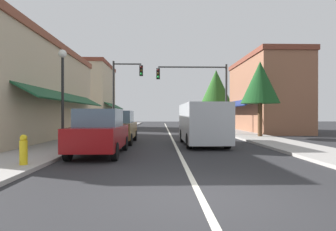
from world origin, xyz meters
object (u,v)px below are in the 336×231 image
at_px(street_lamp_left_near, 63,82).
at_px(van_in_lane, 202,123).
at_px(parked_car_second_left, 118,127).
at_px(fire_hydrant, 24,150).
at_px(parked_car_nearest_left, 100,132).
at_px(tree_right_near, 260,83).
at_px(tree_right_far, 216,87).
at_px(traffic_signal_left_corner, 123,86).
at_px(traffic_signal_mast_arm, 202,85).

bearing_deg(street_lamp_left_near, van_in_lane, 14.50).
distance_m(parked_car_second_left, fire_hydrant, 7.37).
height_order(parked_car_nearest_left, street_lamp_left_near, street_lamp_left_near).
bearing_deg(parked_car_nearest_left, street_lamp_left_near, 138.90).
bearing_deg(tree_right_near, van_in_lane, -137.34).
distance_m(van_in_lane, tree_right_near, 6.63).
height_order(tree_right_far, fire_hydrant, tree_right_far).
relative_size(van_in_lane, tree_right_far, 0.77).
bearing_deg(fire_hydrant, parked_car_nearest_left, 58.95).
bearing_deg(tree_right_near, traffic_signal_left_corner, 150.63).
distance_m(parked_car_nearest_left, van_in_lane, 5.68).
xyz_separation_m(tree_right_near, tree_right_far, (-0.13, 14.03, 1.16)).
distance_m(parked_car_nearest_left, tree_right_near, 12.11).
bearing_deg(fire_hydrant, street_lamp_left_near, 95.57).
bearing_deg(parked_car_nearest_left, traffic_signal_mast_arm, 64.93).
height_order(traffic_signal_left_corner, tree_right_far, tree_right_far).
bearing_deg(traffic_signal_left_corner, tree_right_near, -29.37).
height_order(van_in_lane, tree_right_near, tree_right_near).
xyz_separation_m(street_lamp_left_near, tree_right_far, (10.91, 19.87, 1.81)).
height_order(traffic_signal_mast_arm, fire_hydrant, traffic_signal_mast_arm).
bearing_deg(van_in_lane, parked_car_nearest_left, -143.38).
bearing_deg(tree_right_near, street_lamp_left_near, -152.12).
bearing_deg(van_in_lane, traffic_signal_left_corner, 118.09).
distance_m(street_lamp_left_near, tree_right_far, 22.74).
relative_size(van_in_lane, street_lamp_left_near, 1.17).
xyz_separation_m(parked_car_second_left, traffic_signal_mast_arm, (5.80, 7.98, 3.15)).
height_order(parked_car_nearest_left, tree_right_far, tree_right_far).
xyz_separation_m(van_in_lane, traffic_signal_left_corner, (-5.41, 9.73, 2.86)).
distance_m(van_in_lane, fire_hydrant, 8.67).
relative_size(van_in_lane, traffic_signal_mast_arm, 0.87).
bearing_deg(street_lamp_left_near, tree_right_near, 27.88).
distance_m(traffic_signal_mast_arm, fire_hydrant, 17.23).
height_order(street_lamp_left_near, fire_hydrant, street_lamp_left_near).
bearing_deg(tree_right_near, parked_car_nearest_left, -139.76).
height_order(street_lamp_left_near, tree_right_near, tree_right_near).
bearing_deg(fire_hydrant, van_in_lane, 45.15).
xyz_separation_m(traffic_signal_mast_arm, street_lamp_left_near, (-7.86, -10.72, -0.99)).
distance_m(van_in_lane, traffic_signal_mast_arm, 9.57).
relative_size(traffic_signal_left_corner, tree_right_far, 0.91).
bearing_deg(tree_right_near, parked_car_second_left, -160.94).
relative_size(street_lamp_left_near, fire_hydrant, 5.14).
height_order(traffic_signal_mast_arm, tree_right_far, tree_right_far).
bearing_deg(tree_right_near, traffic_signal_mast_arm, 123.08).
xyz_separation_m(parked_car_second_left, fire_hydrant, (-1.62, -7.18, -0.33)).
bearing_deg(parked_car_second_left, tree_right_near, 18.95).
bearing_deg(van_in_lane, tree_right_near, 41.66).
xyz_separation_m(traffic_signal_mast_arm, traffic_signal_left_corner, (-6.74, 0.70, -0.02)).
relative_size(traffic_signal_mast_arm, fire_hydrant, 6.89).
xyz_separation_m(traffic_signal_mast_arm, fire_hydrant, (-7.42, -15.16, -3.48)).
relative_size(parked_car_second_left, tree_right_near, 0.80).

